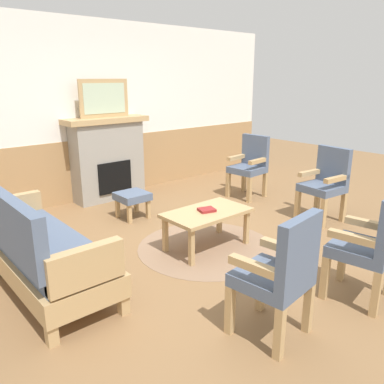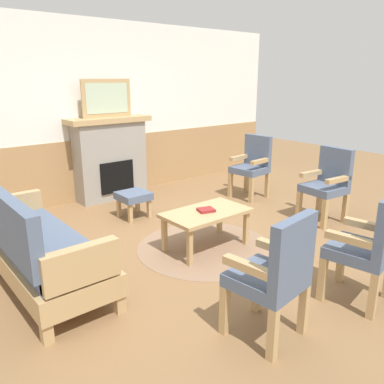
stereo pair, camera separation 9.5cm
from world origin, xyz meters
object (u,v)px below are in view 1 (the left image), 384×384
Objects in this scene: coffee_table at (207,216)px; armchair_front_left at (371,242)px; framed_picture at (104,98)px; armchair_front_center at (281,271)px; fireplace at (108,158)px; couch at (38,248)px; book_on_table at (207,210)px; armchair_by_window_left at (326,181)px; footstool at (132,198)px; armchair_near_fireplace at (250,163)px.

armchair_front_left is (0.30, -1.69, 0.15)m from coffee_table.
framed_picture reaches higher than coffee_table.
fireplace is at bearing 78.38° from armchair_front_center.
framed_picture is at bearing 47.59° from couch.
couch is at bearing 168.67° from book_on_table.
framed_picture is 0.83× the size of coffee_table.
armchair_front_left is (0.19, -4.08, -1.02)m from framed_picture.
framed_picture is 0.44× the size of couch.
armchair_front_center is at bearing -155.66° from armchair_by_window_left.
armchair_front_left is at bearing -82.53° from footstool.
fireplace is 1.33× the size of armchair_near_fireplace.
armchair_by_window_left is 1.00× the size of armchair_front_left.
armchair_front_center reaches higher than footstool.
book_on_table is at bearing 65.69° from armchair_front_center.
footstool is (1.65, 1.03, -0.11)m from couch.
couch and armchair_by_window_left have the same top height.
couch and armchair_front_left have the same top height.
book_on_table is at bearing -86.19° from footstool.
framed_picture is 2.00× the size of footstool.
fireplace is 1.35× the size of coffee_table.
couch is at bearing 168.74° from coffee_table.
armchair_near_fireplace is at bearing 28.24° from book_on_table.
footstool is at bearing 97.47° from armchair_front_left.
fireplace reaches higher than armchair_front_left.
armchair_near_fireplace and armchair_front_left have the same top height.
fireplace reaches higher than armchair_near_fireplace.
footstool is 2.61m from armchair_by_window_left.
armchair_by_window_left is (1.72, -2.75, -1.02)m from framed_picture.
couch is 3.71m from armchair_near_fireplace.
couch is at bearing 135.18° from armchair_front_left.
framed_picture is 4.10m from armchair_front_center.
fireplace is at bearing 142.53° from armchair_near_fireplace.
armchair_near_fireplace is 1.38m from armchair_by_window_left.
fireplace reaches higher than footstool.
armchair_front_center is (-0.80, -3.88, -1.02)m from framed_picture.
armchair_front_center is (-0.80, -3.88, -0.11)m from fireplace.
armchair_front_left is (-1.53, -1.33, 0.00)m from armchair_by_window_left.
footstool is at bearing 169.83° from armchair_near_fireplace.
armchair_front_left reaches higher than coffee_table.
armchair_near_fireplace is at bearing 87.28° from armchair_by_window_left.
armchair_front_left is 1.00× the size of armchair_front_center.
armchair_front_center is (-0.68, -1.50, 0.08)m from book_on_table.
fireplace reaches higher than coffee_table.
armchair_front_center is (-2.58, -2.52, 0.00)m from armchair_near_fireplace.
couch reaches higher than book_on_table.
coffee_table is at bearing 65.51° from armchair_front_center.
couch is at bearing 168.82° from armchair_by_window_left.
book_on_table is 0.18× the size of armchair_front_center.
armchair_front_center is at bearing -135.69° from armchair_near_fireplace.
coffee_table is (-0.12, -2.39, -0.27)m from fireplace.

